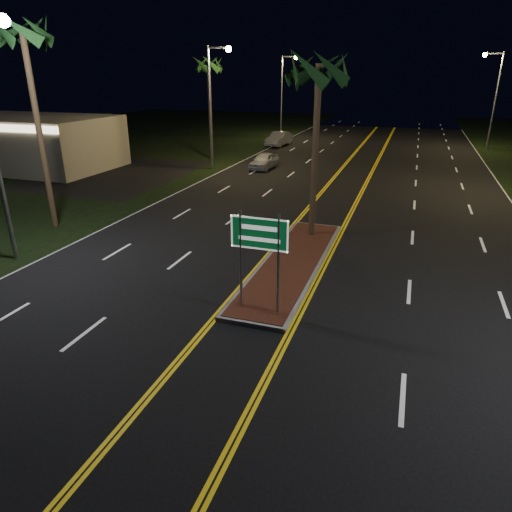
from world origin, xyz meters
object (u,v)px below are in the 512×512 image
at_px(streetlight_left_far, 285,87).
at_px(streetlight_right_far, 493,90).
at_px(streetlight_left_mid, 214,94).
at_px(car_near, 264,159).
at_px(median_island, 292,263).
at_px(car_far, 279,138).
at_px(palm_left_far, 209,65).
at_px(commercial_building, 20,142).
at_px(highway_sign, 259,243).
at_px(palm_left_near, 22,34).
at_px(palm_median, 319,69).

bearing_deg(streetlight_left_far, streetlight_right_far, -5.38).
bearing_deg(streetlight_left_mid, car_near, 23.95).
xyz_separation_m(median_island, car_far, (-9.50, 31.00, 0.74)).
bearing_deg(palm_left_far, streetlight_right_far, 30.88).
height_order(commercial_building, streetlight_left_mid, streetlight_left_mid).
bearing_deg(commercial_building, streetlight_right_far, 31.01).
bearing_deg(streetlight_left_mid, streetlight_right_far, 40.30).
height_order(highway_sign, commercial_building, commercial_building).
bearing_deg(median_island, streetlight_left_far, 106.00).
relative_size(palm_left_near, car_near, 2.24).
bearing_deg(palm_left_near, streetlight_left_far, 87.00).
bearing_deg(palm_left_far, streetlight_left_mid, -61.33).
bearing_deg(streetlight_left_mid, commercial_building, -165.39).
distance_m(palm_left_near, car_far, 31.16).
bearing_deg(car_far, streetlight_right_far, 18.38).
bearing_deg(streetlight_left_far, streetlight_left_mid, -90.00).
distance_m(commercial_building, palm_median, 28.18).
distance_m(commercial_building, car_near, 19.68).
bearing_deg(palm_left_near, streetlight_left_mid, 83.27).
relative_size(streetlight_left_far, streetlight_right_far, 1.00).
bearing_deg(highway_sign, palm_left_far, 116.92).
height_order(palm_left_far, car_near, palm_left_far).
relative_size(car_near, car_far, 0.89).
relative_size(highway_sign, palm_median, 0.39).
relative_size(commercial_building, streetlight_left_far, 1.67).
bearing_deg(palm_median, car_far, 109.06).
height_order(streetlight_left_mid, palm_left_far, streetlight_left_mid).
height_order(highway_sign, streetlight_left_far, streetlight_left_far).
relative_size(commercial_building, palm_median, 1.81).
height_order(highway_sign, streetlight_right_far, streetlight_right_far).
distance_m(commercial_building, streetlight_left_far, 28.75).
relative_size(commercial_building, palm_left_near, 1.53).
height_order(streetlight_left_mid, palm_left_near, palm_left_near).
height_order(commercial_building, palm_left_far, palm_left_far).
distance_m(median_island, streetlight_left_far, 38.89).
bearing_deg(streetlight_left_mid, streetlight_left_far, 90.00).
relative_size(commercial_building, streetlight_right_far, 1.67).
height_order(streetlight_left_mid, streetlight_left_far, same).
relative_size(streetlight_right_far, palm_left_near, 0.92).
height_order(median_island, streetlight_right_far, streetlight_right_far).
distance_m(highway_sign, streetlight_left_mid, 23.93).
bearing_deg(car_near, streetlight_right_far, 46.58).
distance_m(highway_sign, streetlight_right_far, 40.74).
relative_size(median_island, commercial_building, 0.68).
relative_size(palm_median, palm_left_far, 0.94).
xyz_separation_m(median_island, palm_median, (0.00, 3.50, 7.19)).
height_order(car_near, car_far, car_far).
bearing_deg(palm_median, palm_left_near, -168.69).
height_order(streetlight_left_far, streetlight_right_far, same).
xyz_separation_m(streetlight_right_far, palm_left_far, (-23.41, -14.00, 2.09)).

